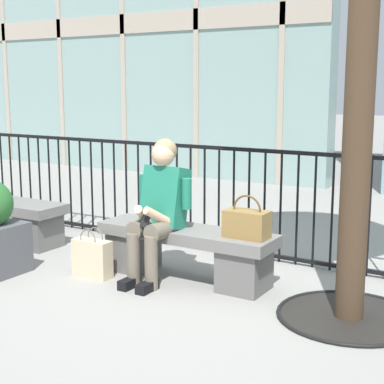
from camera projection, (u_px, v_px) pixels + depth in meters
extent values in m
plane|color=gray|center=(186.00, 279.00, 5.09)|extent=(60.00, 60.00, 0.00)
cube|color=slate|center=(186.00, 234.00, 5.02)|extent=(1.60, 0.44, 0.10)
cube|color=#605E5B|center=(134.00, 250.00, 5.35)|extent=(0.36, 0.37, 0.35)
cube|color=#605E5B|center=(244.00, 270.00, 4.78)|extent=(0.36, 0.37, 0.35)
cylinder|color=#6B6051|center=(147.00, 226.00, 5.00)|extent=(0.15, 0.40, 0.15)
cylinder|color=#6B6051|center=(133.00, 260.00, 4.88)|extent=(0.11, 0.11, 0.45)
cube|color=black|center=(129.00, 283.00, 4.86)|extent=(0.09, 0.22, 0.08)
cylinder|color=#6B6051|center=(165.00, 229.00, 4.91)|extent=(0.15, 0.40, 0.15)
cylinder|color=#6B6051|center=(151.00, 263.00, 4.78)|extent=(0.11, 0.11, 0.45)
cube|color=black|center=(147.00, 287.00, 4.77)|extent=(0.09, 0.22, 0.08)
cube|color=#1E7259|center=(165.00, 197.00, 5.03)|extent=(0.36, 0.30, 0.55)
cylinder|color=#1E7259|center=(144.00, 189.00, 5.13)|extent=(0.08, 0.08, 0.26)
cylinder|color=#DBAD89|center=(142.00, 214.00, 4.91)|extent=(0.16, 0.28, 0.20)
cylinder|color=#1E7259|center=(187.00, 194.00, 4.91)|extent=(0.08, 0.08, 0.26)
cylinder|color=#DBAD89|center=(158.00, 217.00, 4.83)|extent=(0.16, 0.28, 0.20)
cube|color=black|center=(146.00, 219.00, 4.82)|extent=(0.07, 0.10, 0.13)
sphere|color=#DBAD89|center=(163.00, 154.00, 4.95)|extent=(0.20, 0.20, 0.20)
sphere|color=#997F59|center=(165.00, 151.00, 4.97)|extent=(0.20, 0.20, 0.20)
cube|color=olive|center=(247.00, 224.00, 4.69)|extent=(0.35, 0.20, 0.22)
torus|color=brown|center=(247.00, 210.00, 4.67)|extent=(0.25, 0.02, 0.25)
cube|color=beige|center=(92.00, 258.00, 5.12)|extent=(0.36, 0.14, 0.33)
torus|color=#685E4C|center=(88.00, 239.00, 5.05)|extent=(0.17, 0.01, 0.17)
torus|color=#685E4C|center=(95.00, 237.00, 5.13)|extent=(0.17, 0.01, 0.17)
cylinder|color=black|center=(2.00, 175.00, 7.43)|extent=(0.02, 0.02, 1.07)
cylinder|color=black|center=(11.00, 176.00, 7.34)|extent=(0.02, 0.02, 1.07)
cylinder|color=black|center=(21.00, 177.00, 7.26)|extent=(0.02, 0.02, 1.07)
cylinder|color=black|center=(30.00, 178.00, 7.17)|extent=(0.02, 0.02, 1.07)
cylinder|color=black|center=(40.00, 179.00, 7.09)|extent=(0.02, 0.02, 1.07)
cylinder|color=black|center=(50.00, 181.00, 7.01)|extent=(0.02, 0.02, 1.07)
cylinder|color=black|center=(60.00, 182.00, 6.92)|extent=(0.02, 0.02, 1.07)
cylinder|color=black|center=(70.00, 183.00, 6.84)|extent=(0.02, 0.02, 1.07)
cylinder|color=black|center=(81.00, 184.00, 6.75)|extent=(0.02, 0.02, 1.07)
cylinder|color=black|center=(92.00, 185.00, 6.67)|extent=(0.02, 0.02, 1.07)
cylinder|color=black|center=(103.00, 187.00, 6.58)|extent=(0.02, 0.02, 1.07)
cylinder|color=black|center=(115.00, 188.00, 6.50)|extent=(0.02, 0.02, 1.07)
cylinder|color=black|center=(126.00, 189.00, 6.42)|extent=(0.02, 0.02, 1.07)
cylinder|color=black|center=(139.00, 191.00, 6.33)|extent=(0.02, 0.02, 1.07)
cylinder|color=black|center=(151.00, 192.00, 6.25)|extent=(0.02, 0.02, 1.07)
cylinder|color=black|center=(164.00, 193.00, 6.16)|extent=(0.02, 0.02, 1.07)
cylinder|color=black|center=(177.00, 195.00, 6.08)|extent=(0.02, 0.02, 1.07)
cylinder|color=black|center=(191.00, 196.00, 5.99)|extent=(0.02, 0.02, 1.07)
cylinder|color=black|center=(205.00, 198.00, 5.91)|extent=(0.02, 0.02, 1.07)
cylinder|color=black|center=(219.00, 200.00, 5.83)|extent=(0.02, 0.02, 1.07)
cylinder|color=black|center=(234.00, 201.00, 5.74)|extent=(0.02, 0.02, 1.07)
cylinder|color=black|center=(249.00, 203.00, 5.66)|extent=(0.02, 0.02, 1.07)
cylinder|color=black|center=(264.00, 205.00, 5.57)|extent=(0.02, 0.02, 1.07)
cylinder|color=black|center=(281.00, 207.00, 5.49)|extent=(0.02, 0.02, 1.07)
cylinder|color=black|center=(297.00, 209.00, 5.40)|extent=(0.02, 0.02, 1.07)
cylinder|color=black|center=(314.00, 211.00, 5.32)|extent=(0.02, 0.02, 1.07)
cylinder|color=black|center=(332.00, 213.00, 5.23)|extent=(0.02, 0.02, 1.07)
cylinder|color=black|center=(350.00, 215.00, 5.15)|extent=(0.02, 0.02, 1.07)
cylinder|color=black|center=(369.00, 217.00, 5.07)|extent=(0.02, 0.02, 1.07)
cube|color=black|center=(233.00, 249.00, 5.83)|extent=(8.90, 0.04, 0.04)
cube|color=black|center=(234.00, 149.00, 5.65)|extent=(8.90, 0.04, 0.04)
cylinder|color=black|center=(349.00, 317.00, 4.24)|extent=(1.01, 1.01, 0.01)
torus|color=black|center=(349.00, 316.00, 4.24)|extent=(1.04, 1.04, 0.03)
cylinder|color=#423021|center=(361.00, 78.00, 3.94)|extent=(0.20, 0.20, 3.40)
cube|color=slate|center=(0.00, 204.00, 6.30)|extent=(1.60, 0.44, 0.10)
cube|color=#605E5B|center=(39.00, 231.00, 6.05)|extent=(0.36, 0.37, 0.35)
cube|color=#AD9E8C|center=(59.00, 28.00, 11.90)|extent=(11.37, 0.04, 0.36)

